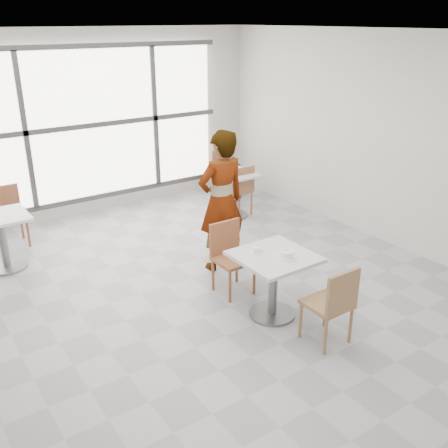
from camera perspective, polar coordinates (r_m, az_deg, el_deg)
floor at (r=6.30m, az=-1.57°, el=-7.60°), size 7.00×7.00×0.00m
ceiling at (r=5.47m, az=-1.91°, el=20.84°), size 7.00×7.00×0.00m
wall_back at (r=8.77m, az=-14.52°, el=10.80°), size 6.00×0.00×6.00m
wall_right at (r=7.70m, az=17.58°, el=8.97°), size 0.00×7.00×7.00m
window at (r=8.71m, az=-14.37°, el=10.74°), size 4.60×0.07×2.52m
main_table at (r=5.61m, az=5.59°, el=-5.58°), size 0.80×0.80×0.75m
chair_near at (r=5.24m, az=12.19°, el=-8.48°), size 0.42×0.42×0.87m
chair_far at (r=6.13m, az=0.64°, el=-3.20°), size 0.42×0.42×0.87m
oatmeal_bowl at (r=5.45m, az=7.05°, el=-3.35°), size 0.21×0.21×0.10m
coffee_cup at (r=5.53m, az=3.71°, el=-2.99°), size 0.16×0.13×0.07m
person at (r=6.53m, az=-0.30°, el=2.55°), size 0.68×0.45×1.86m
bg_table_left at (r=7.27m, az=-23.65°, el=-1.06°), size 0.70×0.70×0.75m
bg_table_right at (r=8.48m, az=1.00°, el=4.03°), size 0.70×0.70×0.75m
bg_chair_left_far at (r=8.04m, az=-23.11°, el=1.27°), size 0.42×0.42×0.87m
bg_chair_right_near at (r=8.48m, az=1.78°, el=4.14°), size 0.42×0.42×0.87m
bg_chair_right_far at (r=9.45m, az=0.06°, el=6.04°), size 0.42×0.42×0.87m
plant_right at (r=9.41m, az=0.73°, el=5.27°), size 0.55×0.55×0.78m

